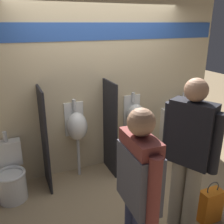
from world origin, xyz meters
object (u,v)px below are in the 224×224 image
Objects in this scene: cell_phone at (183,113)px; person_in_vest at (138,188)px; sink_basin at (187,105)px; shopping_bag at (210,205)px; toilet at (11,177)px; urinal_far at (136,117)px; person_with_lanyard at (189,153)px; urinal_near_counter at (77,126)px.

cell_phone is 0.08× the size of person_in_vest.
cell_phone is at bearing -141.74° from sink_basin.
toilet is at bearing 146.14° from shopping_bag.
urinal_far is 1.54m from person_with_lanyard.
cell_phone is 0.08× the size of person_with_lanyard.
cell_phone is at bearing -7.46° from urinal_near_counter.
shopping_bag is at bearing -53.85° from urinal_near_counter.
urinal_near_counter is 1.00× the size of urinal_far.
urinal_far is at bearing -25.53° from person_in_vest.
sink_basin is 0.19× the size of person_in_vest.
sink_basin is at bearing -45.32° from person_in_vest.
person_in_vest is at bearing -118.25° from urinal_far.
shopping_bag is at bearing -83.98° from urinal_far.
urinal_far is (0.98, 0.00, 0.00)m from urinal_near_counter.
sink_basin is 0.27× the size of urinal_far.
toilet is 2.04m from person_in_vest.
person_in_vest reaches higher than cell_phone.
urinal_far is 0.68× the size of person_with_lanyard.
sink_basin is at bearing -64.75° from person_with_lanyard.
sink_basin is 0.27× the size of urinal_near_counter.
person_with_lanyard is at bearing -63.06° from urinal_near_counter.
toilet reaches higher than shopping_bag.
urinal_far reaches higher than shopping_bag.
urinal_near_counter is 1.70m from person_with_lanyard.
sink_basin reaches higher than toilet.
shopping_bag is (0.16, -1.56, -0.60)m from urinal_far.
urinal_near_counter is 1.35× the size of toilet.
person_with_lanyard is at bearing -97.83° from urinal_far.
urinal_near_counter reaches higher than toilet.
urinal_far is at bearing 0.00° from urinal_near_counter.
urinal_near_counter is 1.11m from toilet.
urinal_near_counter reaches higher than sink_basin.
person_in_vest reaches higher than urinal_far.
cell_phone is 0.79m from urinal_far.
toilet is 2.32m from person_with_lanyard.
cell_phone is 1.62m from person_with_lanyard.
urinal_near_counter is at bearing 126.15° from shopping_bag.
urinal_far reaches higher than sink_basin.
person_with_lanyard is at bearing -126.97° from cell_phone.
urinal_near_counter and urinal_far have the same top height.
person_with_lanyard is (0.76, 0.29, 0.01)m from person_in_vest.
person_with_lanyard reaches higher than shopping_bag.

